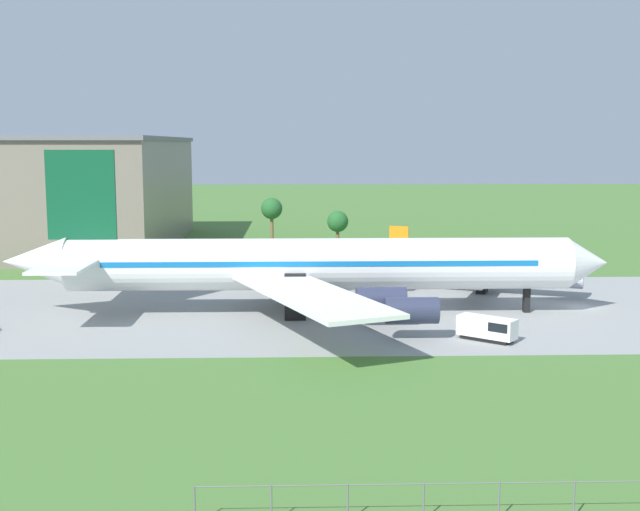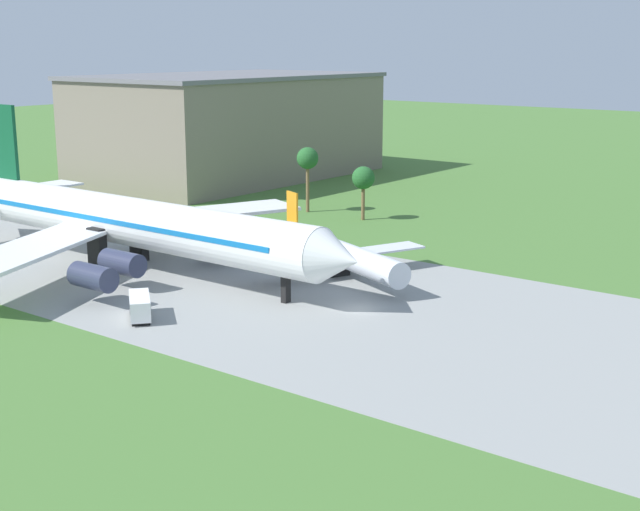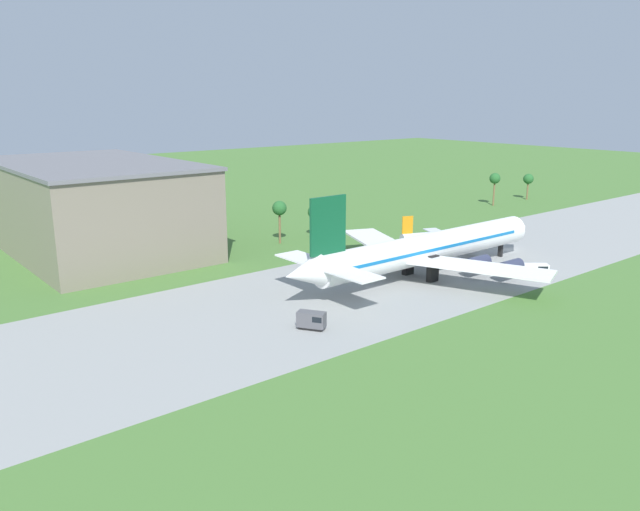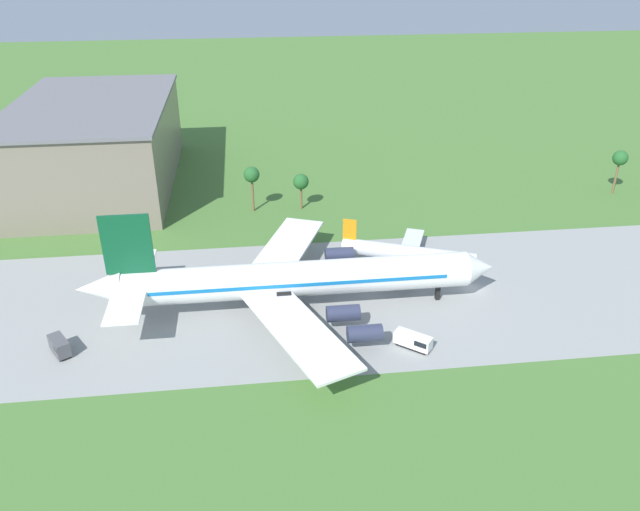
# 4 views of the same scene
# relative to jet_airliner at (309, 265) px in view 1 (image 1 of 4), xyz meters

# --- Properties ---
(ground_plane) EXTENTS (600.00, 600.00, 0.00)m
(ground_plane) POSITION_rel_jet_airliner_xyz_m (33.13, 2.67, -5.82)
(ground_plane) COLOR #477233
(taxiway_strip) EXTENTS (320.00, 44.00, 0.02)m
(taxiway_strip) POSITION_rel_jet_airliner_xyz_m (33.13, 2.67, -5.81)
(taxiway_strip) COLOR gray
(taxiway_strip) RESTS_ON ground_plane
(jet_airliner) EXTENTS (70.38, 54.04, 19.08)m
(jet_airliner) POSITION_rel_jet_airliner_xyz_m (0.00, 0.00, 0.00)
(jet_airliner) COLOR white
(jet_airliner) RESTS_ON ground_plane
(regional_aircraft) EXTENTS (24.88, 22.74, 8.54)m
(regional_aircraft) POSITION_rel_jet_airliner_xyz_m (23.24, 12.62, -3.01)
(regional_aircraft) COLOR silver
(regional_aircraft) RESTS_ON ground_plane
(fuel_truck) EXTENTS (5.84, 5.30, 2.42)m
(fuel_truck) POSITION_rel_jet_airliner_xyz_m (17.90, -13.64, -4.52)
(fuel_truck) COLOR black
(fuel_truck) RESTS_ON ground_plane
(terminal_building) EXTENTS (36.72, 61.20, 21.09)m
(terminal_building) POSITION_rel_jet_airliner_xyz_m (-43.51, 64.91, 4.74)
(terminal_building) COLOR slate
(terminal_building) RESTS_ON ground_plane
(palm_tree_row) EXTENTS (112.14, 3.60, 10.98)m
(palm_tree_row) POSITION_rel_jet_airliner_xyz_m (46.53, 43.04, 2.03)
(palm_tree_row) COLOR brown
(palm_tree_row) RESTS_ON ground_plane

